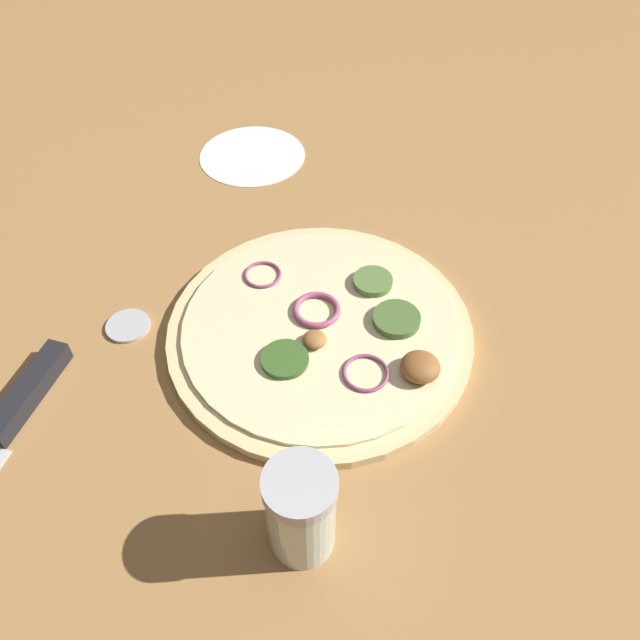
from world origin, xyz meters
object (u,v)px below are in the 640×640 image
spice_jar (301,511)px  loose_cap (128,325)px  pizza (323,330)px  knife (1,430)px

spice_jar → loose_cap: 0.27m
pizza → spice_jar: (0.19, 0.03, 0.04)m
pizza → loose_cap: (0.03, -0.18, -0.00)m
pizza → knife: pizza is taller
knife → loose_cap: 0.14m
pizza → loose_cap: bearing=-80.6°
pizza → knife: 0.28m
loose_cap → spice_jar: bearing=52.0°
pizza → spice_jar: size_ratio=3.17×
pizza → knife: bearing=-55.4°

